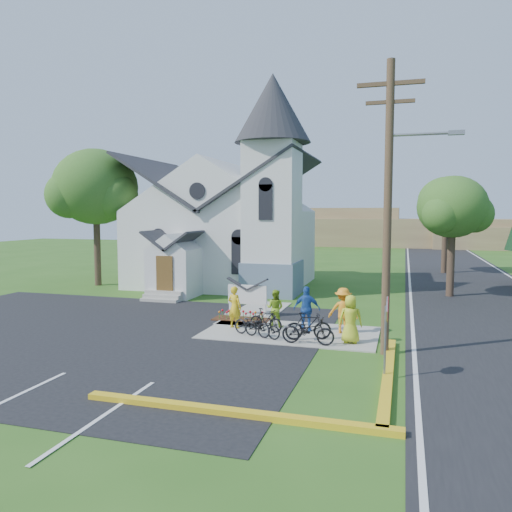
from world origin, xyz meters
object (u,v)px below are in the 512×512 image
(utility_pole, at_px, (390,198))
(cyclist_3, at_px, (343,310))
(cyclist_1, at_px, (275,308))
(bike_0, at_px, (252,324))
(bike_4, at_px, (308,331))
(cyclist_4, at_px, (351,319))
(cyclist_2, at_px, (307,309))
(bike_2, at_px, (262,327))
(bike_1, at_px, (266,320))
(cyclist_0, at_px, (235,307))
(bike_3, at_px, (308,326))
(church_sign, at_px, (247,295))
(stop_sign, at_px, (387,320))

(utility_pole, bearing_deg, cyclist_3, 125.82)
(cyclist_1, bearing_deg, bike_0, 81.41)
(bike_4, bearing_deg, cyclist_4, -65.81)
(cyclist_2, height_order, bike_2, cyclist_2)
(cyclist_1, distance_m, bike_1, 0.94)
(cyclist_0, xyz_separation_m, bike_0, (1.12, -1.12, -0.43))
(bike_4, bearing_deg, utility_pole, -96.53)
(cyclist_1, bearing_deg, cyclist_3, -179.53)
(utility_pole, height_order, bike_3, utility_pole)
(utility_pole, bearing_deg, bike_1, 158.66)
(cyclist_0, relative_size, bike_0, 1.01)
(bike_3, bearing_deg, bike_0, 69.72)
(cyclist_4, bearing_deg, cyclist_2, -46.10)
(church_sign, distance_m, stop_sign, 9.97)
(bike_0, height_order, cyclist_4, cyclist_4)
(cyclist_2, bearing_deg, cyclist_4, 140.62)
(cyclist_1, relative_size, cyclist_4, 0.88)
(bike_2, height_order, bike_3, bike_3)
(bike_4, bearing_deg, bike_3, 10.39)
(utility_pole, bearing_deg, cyclist_0, 161.70)
(utility_pole, bearing_deg, bike_3, 161.51)
(church_sign, height_order, cyclist_0, cyclist_0)
(church_sign, distance_m, bike_2, 4.35)
(bike_0, distance_m, cyclist_2, 2.41)
(cyclist_4, xyz_separation_m, bike_4, (-1.48, -0.65, -0.39))
(church_sign, bearing_deg, utility_pole, -35.60)
(cyclist_2, xyz_separation_m, bike_3, (0.32, -1.36, -0.39))
(church_sign, bearing_deg, cyclist_1, -46.16)
(church_sign, bearing_deg, bike_4, -49.42)
(cyclist_0, xyz_separation_m, cyclist_3, (4.50, 0.41, 0.03))
(stop_sign, distance_m, bike_4, 4.37)
(church_sign, relative_size, bike_4, 1.12)
(bike_3, bearing_deg, church_sign, 23.54)
(church_sign, height_order, bike_0, church_sign)
(utility_pole, height_order, bike_4, utility_pole)
(utility_pole, relative_size, bike_2, 6.04)
(bike_2, relative_size, cyclist_4, 0.91)
(cyclist_2, relative_size, bike_2, 1.12)
(bike_1, bearing_deg, cyclist_4, -87.38)
(church_sign, relative_size, bike_0, 1.24)
(church_sign, relative_size, cyclist_2, 1.18)
(church_sign, xyz_separation_m, bike_0, (1.38, -3.73, -0.51))
(utility_pole, relative_size, cyclist_0, 5.61)
(bike_1, bearing_deg, cyclist_3, -62.09)
(cyclist_4, bearing_deg, bike_0, -10.51)
(church_sign, distance_m, cyclist_4, 6.40)
(cyclist_4, bearing_deg, church_sign, -46.32)
(stop_sign, height_order, bike_3, stop_sign)
(stop_sign, xyz_separation_m, bike_4, (-2.90, 3.04, -1.22))
(church_sign, xyz_separation_m, cyclist_0, (0.26, -2.62, -0.09))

